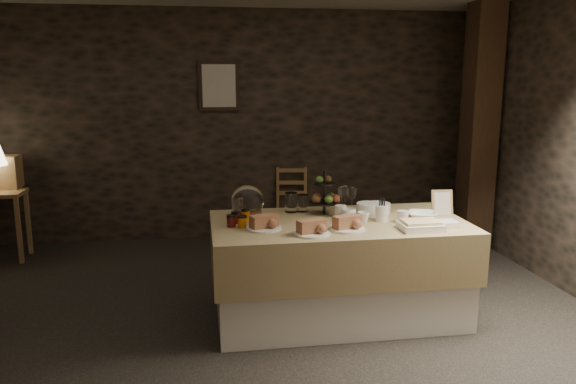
{
  "coord_description": "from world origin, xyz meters",
  "views": [
    {
      "loc": [
        -0.38,
        -3.95,
        1.85
      ],
      "look_at": [
        0.28,
        0.2,
        0.99
      ],
      "focal_mm": 35.0,
      "sensor_mm": 36.0,
      "label": 1
    }
  ],
  "objects": [
    {
      "name": "ground_plane",
      "position": [
        0.0,
        0.0,
        0.0
      ],
      "size": [
        5.5,
        5.0,
        0.01
      ],
      "primitive_type": "cube",
      "color": "black",
      "rests_on": "ground"
    },
    {
      "name": "plate_stack_a",
      "position": [
        0.93,
        0.24,
        0.82
      ],
      "size": [
        0.19,
        0.19,
        0.1
      ],
      "primitive_type": "cylinder",
      "color": "white",
      "rests_on": "buffet_table"
    },
    {
      "name": "cake_dome",
      "position": [
        -0.02,
        0.36,
        0.87
      ],
      "size": [
        0.26,
        0.26,
        0.26
      ],
      "color": "#9B6E42",
      "rests_on": "buffet_table"
    },
    {
      "name": "jam_jars",
      "position": [
        -0.11,
        0.11,
        0.8
      ],
      "size": [
        0.18,
        0.26,
        0.07
      ],
      "color": "#531010",
      "rests_on": "buffet_table"
    },
    {
      "name": "cup_a",
      "position": [
        0.73,
        0.1,
        0.81
      ],
      "size": [
        0.12,
        0.12,
        0.09
      ],
      "primitive_type": "imported",
      "rotation": [
        0.0,
        0.0,
        -0.05
      ],
      "color": "white",
      "rests_on": "buffet_table"
    },
    {
      "name": "cup_b",
      "position": [
        0.82,
        0.01,
        0.81
      ],
      "size": [
        0.11,
        0.11,
        0.08
      ],
      "primitive_type": "imported",
      "rotation": [
        0.0,
        0.0,
        0.29
      ],
      "color": "white",
      "rests_on": "buffet_table"
    },
    {
      "name": "plate_stack_b",
      "position": [
        1.02,
        0.29,
        0.81
      ],
      "size": [
        0.2,
        0.2,
        0.08
      ],
      "primitive_type": "cylinder",
      "color": "white",
      "rests_on": "buffet_table"
    },
    {
      "name": "fruit_stand",
      "position": [
        0.6,
        0.34,
        0.9
      ],
      "size": [
        0.25,
        0.25,
        0.35
      ],
      "rotation": [
        0.0,
        0.0,
        0.25
      ],
      "color": "black",
      "rests_on": "buffet_table"
    },
    {
      "name": "bread_platter_left",
      "position": [
        0.06,
        -0.05,
        0.81
      ],
      "size": [
        0.26,
        0.26,
        0.11
      ],
      "color": "white",
      "rests_on": "buffet_table"
    },
    {
      "name": "mug_d",
      "position": [
        1.12,
        -0.02,
        0.81
      ],
      "size": [
        0.08,
        0.08,
        0.09
      ],
      "primitive_type": "cylinder",
      "color": "white",
      "rests_on": "buffet_table"
    },
    {
      "name": "square_dish",
      "position": [
        1.4,
        -0.19,
        0.79
      ],
      "size": [
        0.14,
        0.14,
        0.04
      ],
      "primitive_type": "cube",
      "color": "white",
      "rests_on": "buffet_table"
    },
    {
      "name": "bread_platter_right",
      "position": [
        0.65,
        -0.16,
        0.81
      ],
      "size": [
        0.26,
        0.26,
        0.11
      ],
      "color": "white",
      "rests_on": "buffet_table"
    },
    {
      "name": "tart_dish",
      "position": [
        1.17,
        -0.24,
        0.8
      ],
      "size": [
        0.3,
        0.22,
        0.07
      ],
      "color": "white",
      "rests_on": "buffet_table"
    },
    {
      "name": "storage_jar_b",
      "position": [
        0.44,
        0.45,
        0.84
      ],
      "size": [
        0.09,
        0.09,
        0.14
      ],
      "primitive_type": "cylinder",
      "color": "white",
      "rests_on": "buffet_table"
    },
    {
      "name": "framed_picture",
      "position": [
        -0.15,
        2.47,
        1.75
      ],
      "size": [
        0.45,
        0.04,
        0.55
      ],
      "color": "black",
      "rests_on": "room_shell"
    },
    {
      "name": "chair",
      "position": [
        0.65,
        2.34,
        0.36
      ],
      "size": [
        0.43,
        0.42,
        0.63
      ],
      "rotation": [
        0.0,
        0.0,
        -0.16
      ],
      "color": "#9B6E42",
      "rests_on": "ground_plane"
    },
    {
      "name": "storage_jar_a",
      "position": [
        0.34,
        0.45,
        0.85
      ],
      "size": [
        0.1,
        0.1,
        0.16
      ],
      "primitive_type": "cylinder",
      "color": "white",
      "rests_on": "buffet_table"
    },
    {
      "name": "bread_platter_center",
      "position": [
        0.37,
        -0.23,
        0.81
      ],
      "size": [
        0.26,
        0.26,
        0.11
      ],
      "color": "white",
      "rests_on": "buffet_table"
    },
    {
      "name": "mug_c",
      "position": [
        0.69,
        0.21,
        0.81
      ],
      "size": [
        0.09,
        0.09,
        0.09
      ],
      "primitive_type": "cylinder",
      "color": "white",
      "rests_on": "buffet_table"
    },
    {
      "name": "timber_column",
      "position": [
        2.55,
        1.61,
        1.3
      ],
      "size": [
        0.3,
        0.3,
        2.6
      ],
      "primitive_type": "cube",
      "color": "black",
      "rests_on": "ground_plane"
    },
    {
      "name": "menu_frame",
      "position": [
        1.52,
        0.17,
        0.86
      ],
      "size": [
        0.17,
        0.08,
        0.22
      ],
      "primitive_type": "cube",
      "rotation": [
        -0.24,
        0.0,
        -0.07
      ],
      "color": "#9B6E42",
      "rests_on": "buffet_table"
    },
    {
      "name": "cutlery_holder",
      "position": [
        0.98,
        0.05,
        0.83
      ],
      "size": [
        0.1,
        0.1,
        0.12
      ],
      "primitive_type": "cylinder",
      "color": "white",
      "rests_on": "buffet_table"
    },
    {
      "name": "buffet_table",
      "position": [
        0.65,
        0.09,
        0.44
      ],
      "size": [
        1.94,
        1.03,
        0.77
      ],
      "color": "silver",
      "rests_on": "ground_plane"
    },
    {
      "name": "bowl",
      "position": [
        1.31,
        0.06,
        0.79
      ],
      "size": [
        0.29,
        0.29,
        0.05
      ],
      "primitive_type": "imported",
      "rotation": [
        0.0,
        0.0,
        -0.37
      ],
      "color": "white",
      "rests_on": "buffet_table"
    },
    {
      "name": "room_shell",
      "position": [
        0.0,
        0.0,
        1.56
      ],
      "size": [
        5.52,
        5.02,
        2.6
      ],
      "color": "black",
      "rests_on": "ground"
    }
  ]
}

